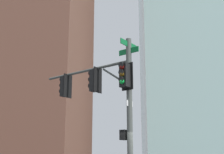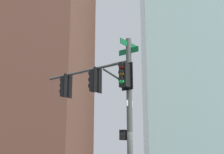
# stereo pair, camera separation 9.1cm
# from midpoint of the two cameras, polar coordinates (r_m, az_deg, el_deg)

# --- Properties ---
(signal_pole_assembly) EXTENTS (3.35, 4.59, 6.49)m
(signal_pole_assembly) POSITION_cam_midpoint_polar(r_m,az_deg,el_deg) (13.66, -0.87, -2.81)
(signal_pole_assembly) COLOR #4C514C
(signal_pole_assembly) RESTS_ON ground_plane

